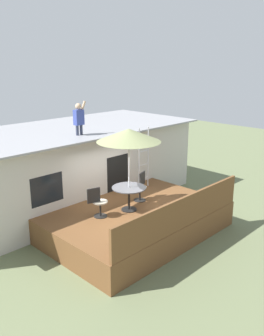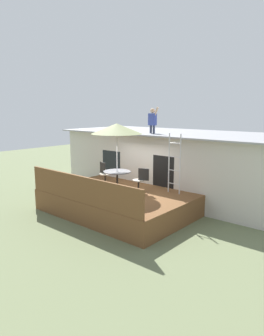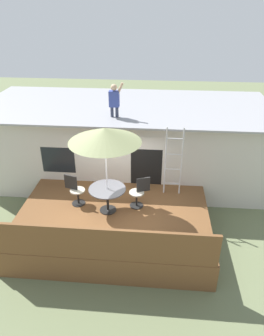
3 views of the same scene
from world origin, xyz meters
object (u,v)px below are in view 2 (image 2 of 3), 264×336
object	(u,v)px
person_figure	(153,119)
patio_chair_right	(140,181)
patio_table	(117,175)
patio_chair_left	(104,174)
patio_umbrella	(117,129)
step_ladder	(174,164)

from	to	relation	value
person_figure	patio_chair_right	size ratio (longest dim) A/B	1.21
patio_table	patio_chair_left	xyz separation A→B (m)	(-1.00, 0.28, -0.13)
person_figure	patio_umbrella	bearing A→B (deg)	-88.56
patio_umbrella	patio_chair_left	distance (m)	2.16
step_ladder	person_figure	xyz separation A→B (m)	(-1.90, 1.17, 1.55)
patio_table	person_figure	size ratio (longest dim) A/B	0.94
patio_table	patio_chair_right	size ratio (longest dim) A/B	1.13
patio_chair_left	patio_chair_right	bearing A→B (deg)	17.11
patio_chair_right	patio_umbrella	bearing A→B (deg)	-0.00
patio_umbrella	patio_chair_right	size ratio (longest dim) A/B	2.76
patio_table	step_ladder	bearing A→B (deg)	30.83
patio_umbrella	patio_chair_right	distance (m)	2.11
patio_umbrella	patio_chair_left	size ratio (longest dim) A/B	2.76
person_figure	patio_chair_left	world-z (taller)	person_figure
step_ladder	patio_chair_left	xyz separation A→B (m)	(-2.84, -0.82, -0.64)
patio_table	patio_umbrella	size ratio (longest dim) A/B	0.41
patio_table	patio_chair_right	xyz separation A→B (m)	(0.87, 0.33, -0.13)
step_ladder	patio_chair_left	size ratio (longest dim) A/B	2.39
step_ladder	patio_chair_right	distance (m)	1.40
patio_umbrella	patio_chair_left	xyz separation A→B (m)	(-1.00, 0.28, -1.89)
patio_table	person_figure	xyz separation A→B (m)	(-0.06, 2.27, 2.07)
patio_umbrella	step_ladder	xyz separation A→B (m)	(1.84, 1.10, -1.25)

